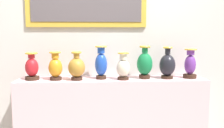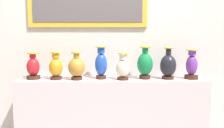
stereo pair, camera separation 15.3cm
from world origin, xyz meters
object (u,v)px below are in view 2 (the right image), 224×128
Objects in this scene: vase_sapphire at (101,64)px; vase_ivory at (123,68)px; vase_ochre at (77,67)px; vase_crimson at (33,67)px; vase_onyx at (168,65)px; vase_amber at (56,67)px; vase_emerald at (145,64)px; vase_violet at (192,65)px.

vase_sapphire is 1.23× the size of vase_ivory.
vase_crimson is at bearing 174.46° from vase_ochre.
vase_ochre is at bearing -177.87° from vase_onyx.
vase_amber is 0.84× the size of vase_sapphire.
vase_emerald is at bearing 1.83° from vase_amber.
vase_onyx is (1.51, -0.01, 0.02)m from vase_crimson.
vase_emerald reaches higher than vase_ivory.
vase_emerald is at bearing 0.23° from vase_sapphire.
vase_amber is 1.04× the size of vase_ivory.
vase_sapphire is (0.76, 0.00, 0.04)m from vase_crimson.
vase_ochre is 0.76m from vase_emerald.
vase_crimson is 0.90× the size of vase_violet.
vase_ivory is 0.51m from vase_onyx.
vase_ochre is at bearing -177.98° from vase_violet.
vase_violet is (1.77, -0.00, 0.02)m from vase_crimson.
vase_violet is (1.01, -0.00, -0.02)m from vase_sapphire.
vase_violet is (1.28, 0.05, 0.01)m from vase_ochre.
vase_crimson is 0.49m from vase_ochre.
vase_onyx is at bearing 0.80° from vase_amber.
vase_ivory is (0.74, -0.03, -0.01)m from vase_amber.
vase_ivory is 0.84× the size of vase_onyx.
vase_crimson is at bearing 173.99° from vase_amber.
vase_emerald reaches higher than vase_amber.
vase_onyx is at bearing -178.39° from vase_violet.
vase_amber is at bearing -179.20° from vase_onyx.
vase_crimson is 0.96× the size of vase_ochre.
vase_crimson is at bearing -179.80° from vase_emerald.
vase_onyx is (0.51, 0.04, 0.02)m from vase_ivory.
vase_crimson is 0.84× the size of vase_onyx.
vase_violet is at bearing 2.02° from vase_ochre.
vase_onyx reaches higher than vase_ochre.
vase_onyx reaches higher than vase_amber.
vase_sapphire is 0.25m from vase_ivory.
vase_emerald is (1.25, 0.00, 0.03)m from vase_crimson.
vase_sapphire reaches higher than vase_violet.
vase_ivory is (0.51, -0.01, -0.01)m from vase_ochre.
vase_ochre is (0.23, -0.02, -0.00)m from vase_amber.
vase_emerald is at bearing 12.91° from vase_ivory.
vase_ochre is 0.87× the size of vase_onyx.
vase_emerald is (0.76, 0.05, 0.03)m from vase_ochre.
vase_sapphire is (0.27, 0.05, 0.03)m from vase_ochre.
vase_sapphire is 0.49m from vase_emerald.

